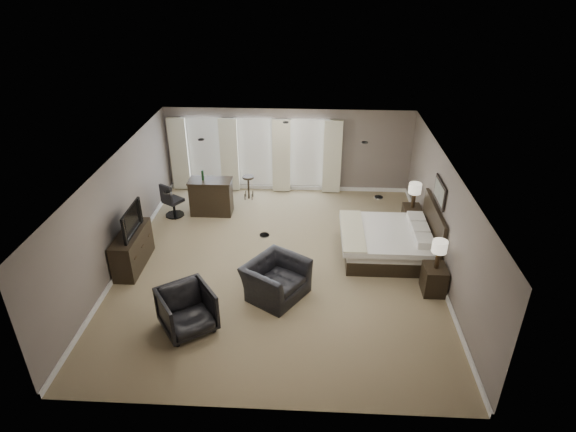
{
  "coord_description": "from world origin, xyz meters",
  "views": [
    {
      "loc": [
        0.74,
        -9.65,
        6.55
      ],
      "look_at": [
        0.2,
        0.4,
        1.1
      ],
      "focal_mm": 30.0,
      "sensor_mm": 36.0,
      "label": 1
    }
  ],
  "objects_px": {
    "nightstand_far": "(411,217)",
    "lamp_far": "(414,195)",
    "desk_chair": "(173,200)",
    "bar_stool_left": "(224,189)",
    "lamp_near": "(438,254)",
    "bar_counter": "(211,197)",
    "bar_stool_right": "(249,187)",
    "armchair_near": "(276,274)",
    "dresser": "(132,249)",
    "nightstand_near": "(434,279)",
    "armchair_far": "(187,308)",
    "tv": "(129,230)",
    "bed": "(386,231)"
  },
  "relations": [
    {
      "from": "armchair_far",
      "to": "bar_stool_right",
      "type": "relative_size",
      "value": 1.35
    },
    {
      "from": "lamp_far",
      "to": "armchair_near",
      "type": "height_order",
      "value": "lamp_far"
    },
    {
      "from": "nightstand_near",
      "to": "tv",
      "type": "xyz_separation_m",
      "value": [
        -6.92,
        0.65,
        0.66
      ]
    },
    {
      "from": "lamp_far",
      "to": "desk_chair",
      "type": "distance_m",
      "value": 6.64
    },
    {
      "from": "bar_stool_right",
      "to": "armchair_near",
      "type": "bearing_deg",
      "value": -75.87
    },
    {
      "from": "nightstand_near",
      "to": "lamp_far",
      "type": "distance_m",
      "value": 2.97
    },
    {
      "from": "bar_stool_right",
      "to": "lamp_near",
      "type": "bearing_deg",
      "value": -43.63
    },
    {
      "from": "armchair_far",
      "to": "bar_stool_right",
      "type": "bearing_deg",
      "value": 50.29
    },
    {
      "from": "armchair_near",
      "to": "tv",
      "type": "bearing_deg",
      "value": 108.41
    },
    {
      "from": "dresser",
      "to": "tv",
      "type": "xyz_separation_m",
      "value": [
        0.0,
        -0.0,
        0.53
      ]
    },
    {
      "from": "bar_counter",
      "to": "lamp_near",
      "type": "bearing_deg",
      "value": -31.44
    },
    {
      "from": "nightstand_far",
      "to": "armchair_near",
      "type": "bearing_deg",
      "value": -137.08
    },
    {
      "from": "lamp_near",
      "to": "bar_counter",
      "type": "relative_size",
      "value": 0.55
    },
    {
      "from": "nightstand_far",
      "to": "bar_counter",
      "type": "relative_size",
      "value": 0.51
    },
    {
      "from": "lamp_far",
      "to": "bar_stool_left",
      "type": "relative_size",
      "value": 1.0
    },
    {
      "from": "armchair_near",
      "to": "nightstand_far",
      "type": "bearing_deg",
      "value": -13.24
    },
    {
      "from": "lamp_near",
      "to": "bar_counter",
      "type": "distance_m",
      "value": 6.54
    },
    {
      "from": "nightstand_far",
      "to": "bar_counter",
      "type": "height_order",
      "value": "bar_counter"
    },
    {
      "from": "lamp_far",
      "to": "desk_chair",
      "type": "bearing_deg",
      "value": 177.51
    },
    {
      "from": "lamp_near",
      "to": "armchair_far",
      "type": "bearing_deg",
      "value": -163.85
    },
    {
      "from": "nightstand_near",
      "to": "lamp_far",
      "type": "height_order",
      "value": "lamp_far"
    },
    {
      "from": "bed",
      "to": "tv",
      "type": "distance_m",
      "value": 6.09
    },
    {
      "from": "bar_stool_right",
      "to": "bar_stool_left",
      "type": "bearing_deg",
      "value": -170.2
    },
    {
      "from": "bed",
      "to": "lamp_far",
      "type": "xyz_separation_m",
      "value": [
        0.89,
        1.45,
        0.27
      ]
    },
    {
      "from": "tv",
      "to": "bed",
      "type": "bearing_deg",
      "value": -82.47
    },
    {
      "from": "nightstand_near",
      "to": "bar_counter",
      "type": "relative_size",
      "value": 0.53
    },
    {
      "from": "lamp_near",
      "to": "bar_stool_right",
      "type": "distance_m",
      "value": 6.43
    },
    {
      "from": "nightstand_near",
      "to": "desk_chair",
      "type": "distance_m",
      "value": 7.35
    },
    {
      "from": "armchair_far",
      "to": "nightstand_far",
      "type": "bearing_deg",
      "value": 5.42
    },
    {
      "from": "nightstand_far",
      "to": "lamp_far",
      "type": "xyz_separation_m",
      "value": [
        0.0,
        0.0,
        0.65
      ]
    },
    {
      "from": "tv",
      "to": "armchair_near",
      "type": "distance_m",
      "value": 3.63
    },
    {
      "from": "lamp_near",
      "to": "lamp_far",
      "type": "distance_m",
      "value": 2.9
    },
    {
      "from": "armchair_near",
      "to": "bar_counter",
      "type": "height_order",
      "value": "armchair_near"
    },
    {
      "from": "bed",
      "to": "armchair_near",
      "type": "relative_size",
      "value": 1.72
    },
    {
      "from": "dresser",
      "to": "bar_stool_left",
      "type": "bearing_deg",
      "value": 67.06
    },
    {
      "from": "bar_stool_left",
      "to": "lamp_near",
      "type": "bearing_deg",
      "value": -38.59
    },
    {
      "from": "nightstand_far",
      "to": "tv",
      "type": "relative_size",
      "value": 0.53
    },
    {
      "from": "bar_counter",
      "to": "desk_chair",
      "type": "relative_size",
      "value": 1.18
    },
    {
      "from": "bar_stool_left",
      "to": "armchair_far",
      "type": "bearing_deg",
      "value": -87.23
    },
    {
      "from": "nightstand_far",
      "to": "armchair_far",
      "type": "xyz_separation_m",
      "value": [
        -5.1,
        -4.38,
        0.19
      ]
    },
    {
      "from": "lamp_near",
      "to": "armchair_near",
      "type": "bearing_deg",
      "value": -174.94
    },
    {
      "from": "nightstand_far",
      "to": "lamp_far",
      "type": "distance_m",
      "value": 0.65
    },
    {
      "from": "armchair_near",
      "to": "bar_stool_left",
      "type": "height_order",
      "value": "armchair_near"
    },
    {
      "from": "armchair_near",
      "to": "desk_chair",
      "type": "distance_m",
      "value": 4.72
    },
    {
      "from": "dresser",
      "to": "bar_counter",
      "type": "xyz_separation_m",
      "value": [
        1.35,
        2.75,
        0.07
      ]
    },
    {
      "from": "nightstand_near",
      "to": "nightstand_far",
      "type": "height_order",
      "value": "nightstand_near"
    },
    {
      "from": "nightstand_far",
      "to": "lamp_near",
      "type": "relative_size",
      "value": 0.92
    },
    {
      "from": "lamp_near",
      "to": "bar_stool_left",
      "type": "height_order",
      "value": "lamp_near"
    },
    {
      "from": "dresser",
      "to": "bar_stool_left",
      "type": "distance_m",
      "value": 3.95
    },
    {
      "from": "dresser",
      "to": "desk_chair",
      "type": "height_order",
      "value": "desk_chair"
    }
  ]
}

